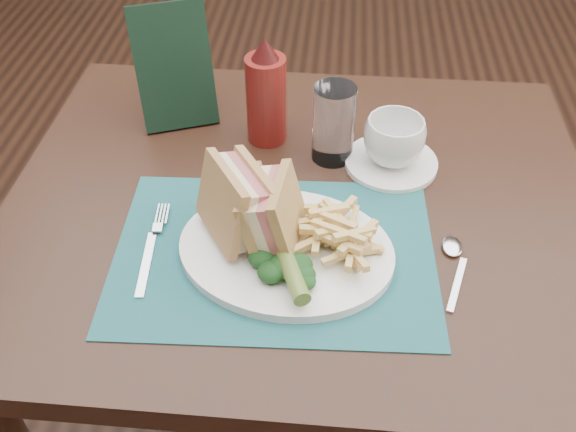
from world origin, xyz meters
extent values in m
plane|color=black|center=(0.00, 0.00, 0.00)|extent=(7.00, 7.00, 0.00)
cube|color=#1C555A|center=(-0.03, -0.62, 0.75)|extent=(0.46, 0.34, 0.00)
cylinder|color=#546F2A|center=(0.00, -0.68, 0.79)|extent=(0.06, 0.12, 0.03)
cylinder|color=white|center=(0.14, -0.40, 0.76)|extent=(0.18, 0.18, 0.01)
imported|color=white|center=(0.14, -0.40, 0.80)|extent=(0.12, 0.12, 0.08)
cylinder|color=silver|center=(0.04, -0.39, 0.81)|extent=(0.08, 0.08, 0.13)
cube|color=black|center=(-0.23, -0.30, 0.85)|extent=(0.15, 0.12, 0.20)
camera|label=1|loc=(0.05, -1.24, 1.40)|focal=40.00mm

